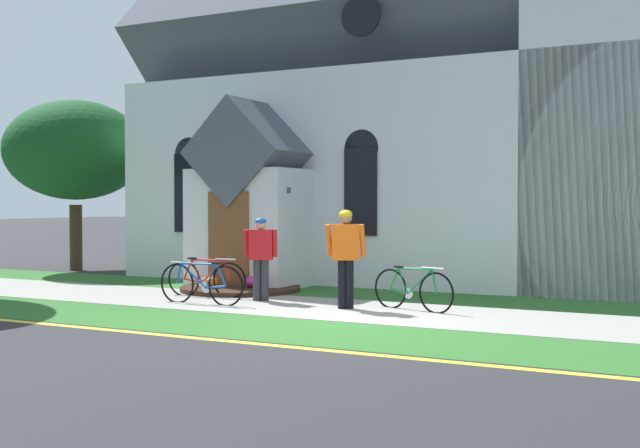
{
  "coord_description": "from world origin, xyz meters",
  "views": [
    {
      "loc": [
        5.31,
        -10.8,
        1.85
      ],
      "look_at": [
        -2.03,
        3.67,
        1.42
      ],
      "focal_mm": 44.45,
      "sensor_mm": 36.0,
      "label": 1
    }
  ],
  "objects_px": {
    "bicycle_silver": "(412,289)",
    "bicycle_orange": "(206,278)",
    "cyclist_in_blue_jersey": "(346,251)",
    "cyclist_in_red_jersey": "(261,253)",
    "yard_deciduous_tree": "(75,151)",
    "church_sign": "(251,223)",
    "bicycle_black": "(201,283)"
  },
  "relations": [
    {
      "from": "bicycle_silver",
      "to": "bicycle_orange",
      "type": "bearing_deg",
      "value": 179.65
    },
    {
      "from": "cyclist_in_blue_jersey",
      "to": "cyclist_in_red_jersey",
      "type": "relative_size",
      "value": 1.1
    },
    {
      "from": "cyclist_in_blue_jersey",
      "to": "yard_deciduous_tree",
      "type": "bearing_deg",
      "value": 158.75
    },
    {
      "from": "church_sign",
      "to": "bicycle_orange",
      "type": "height_order",
      "value": "church_sign"
    },
    {
      "from": "bicycle_silver",
      "to": "cyclist_in_red_jersey",
      "type": "relative_size",
      "value": 1.03
    },
    {
      "from": "church_sign",
      "to": "yard_deciduous_tree",
      "type": "bearing_deg",
      "value": 164.59
    },
    {
      "from": "church_sign",
      "to": "cyclist_in_red_jersey",
      "type": "xyz_separation_m",
      "value": [
        1.29,
        -1.73,
        -0.52
      ]
    },
    {
      "from": "bicycle_silver",
      "to": "bicycle_black",
      "type": "distance_m",
      "value": 3.86
    },
    {
      "from": "bicycle_black",
      "to": "yard_deciduous_tree",
      "type": "relative_size",
      "value": 0.39
    },
    {
      "from": "bicycle_black",
      "to": "cyclist_in_red_jersey",
      "type": "xyz_separation_m",
      "value": [
        0.75,
        0.87,
        0.53
      ]
    },
    {
      "from": "church_sign",
      "to": "yard_deciduous_tree",
      "type": "distance_m",
      "value": 7.34
    },
    {
      "from": "church_sign",
      "to": "cyclist_in_red_jersey",
      "type": "relative_size",
      "value": 1.38
    },
    {
      "from": "bicycle_black",
      "to": "cyclist_in_red_jersey",
      "type": "distance_m",
      "value": 1.26
    },
    {
      "from": "cyclist_in_red_jersey",
      "to": "yard_deciduous_tree",
      "type": "relative_size",
      "value": 0.34
    },
    {
      "from": "bicycle_black",
      "to": "bicycle_silver",
      "type": "bearing_deg",
      "value": 14.27
    },
    {
      "from": "bicycle_silver",
      "to": "bicycle_orange",
      "type": "relative_size",
      "value": 0.95
    },
    {
      "from": "bicycle_black",
      "to": "cyclist_in_blue_jersey",
      "type": "relative_size",
      "value": 1.05
    },
    {
      "from": "church_sign",
      "to": "cyclist_in_blue_jersey",
      "type": "bearing_deg",
      "value": -32.29
    },
    {
      "from": "church_sign",
      "to": "bicycle_black",
      "type": "height_order",
      "value": "church_sign"
    },
    {
      "from": "yard_deciduous_tree",
      "to": "bicycle_black",
      "type": "bearing_deg",
      "value": -31.23
    },
    {
      "from": "bicycle_silver",
      "to": "church_sign",
      "type": "bearing_deg",
      "value": 159.06
    },
    {
      "from": "church_sign",
      "to": "bicycle_silver",
      "type": "bearing_deg",
      "value": -20.94
    },
    {
      "from": "yard_deciduous_tree",
      "to": "bicycle_silver",
      "type": "bearing_deg",
      "value": -17.58
    },
    {
      "from": "bicycle_orange",
      "to": "cyclist_in_red_jersey",
      "type": "relative_size",
      "value": 1.09
    },
    {
      "from": "bicycle_silver",
      "to": "yard_deciduous_tree",
      "type": "relative_size",
      "value": 0.35
    },
    {
      "from": "bicycle_black",
      "to": "bicycle_orange",
      "type": "height_order",
      "value": "bicycle_black"
    },
    {
      "from": "church_sign",
      "to": "yard_deciduous_tree",
      "type": "xyz_separation_m",
      "value": [
        -6.85,
        1.89,
        1.87
      ]
    },
    {
      "from": "bicycle_silver",
      "to": "bicycle_black",
      "type": "relative_size",
      "value": 0.9
    },
    {
      "from": "bicycle_orange",
      "to": "bicycle_silver",
      "type": "bearing_deg",
      "value": -0.35
    },
    {
      "from": "yard_deciduous_tree",
      "to": "church_sign",
      "type": "bearing_deg",
      "value": -15.41
    },
    {
      "from": "cyclist_in_blue_jersey",
      "to": "bicycle_orange",
      "type": "bearing_deg",
      "value": 172.92
    },
    {
      "from": "bicycle_silver",
      "to": "cyclist_in_red_jersey",
      "type": "height_order",
      "value": "cyclist_in_red_jersey"
    }
  ]
}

